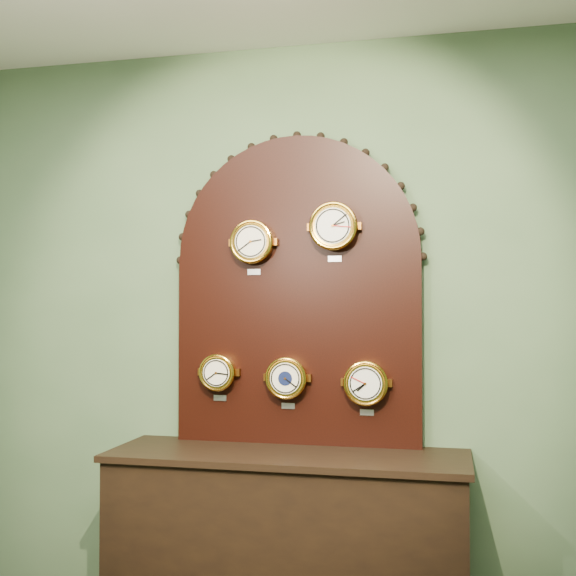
% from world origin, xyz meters
% --- Properties ---
extents(wall_back, '(4.00, 0.00, 4.00)m').
position_xyz_m(wall_back, '(0.00, 2.50, 1.40)').
color(wall_back, '#4E6A49').
rests_on(wall_back, ground).
extents(shop_counter, '(1.60, 0.50, 0.80)m').
position_xyz_m(shop_counter, '(0.00, 2.23, 0.40)').
color(shop_counter, black).
rests_on(shop_counter, ground_plane).
extents(display_board, '(1.26, 0.06, 1.53)m').
position_xyz_m(display_board, '(0.00, 2.45, 1.63)').
color(display_board, black).
rests_on(display_board, shop_counter).
extents(roman_clock, '(0.21, 0.08, 0.27)m').
position_xyz_m(roman_clock, '(-0.21, 2.38, 1.81)').
color(roman_clock, gold).
rests_on(roman_clock, display_board).
extents(arabic_clock, '(0.23, 0.08, 0.28)m').
position_xyz_m(arabic_clock, '(0.19, 2.38, 1.87)').
color(arabic_clock, gold).
rests_on(arabic_clock, display_board).
extents(hygrometer, '(0.18, 0.08, 0.23)m').
position_xyz_m(hygrometer, '(-0.38, 2.38, 1.17)').
color(hygrometer, gold).
rests_on(hygrometer, display_board).
extents(barometer, '(0.20, 0.08, 0.25)m').
position_xyz_m(barometer, '(-0.04, 2.38, 1.15)').
color(barometer, gold).
rests_on(barometer, display_board).
extents(tide_clock, '(0.21, 0.08, 0.26)m').
position_xyz_m(tide_clock, '(0.34, 2.38, 1.14)').
color(tide_clock, gold).
rests_on(tide_clock, display_board).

